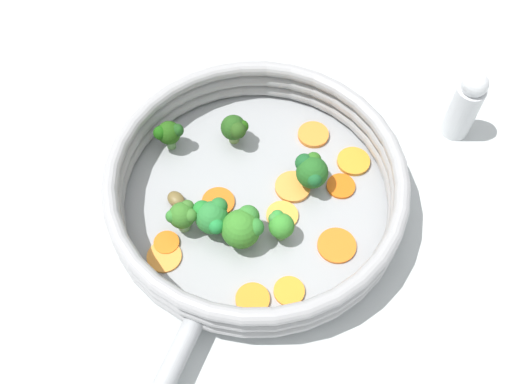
% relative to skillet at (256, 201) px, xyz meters
% --- Properties ---
extents(ground_plane, '(4.00, 4.00, 0.00)m').
position_rel_skillet_xyz_m(ground_plane, '(0.00, 0.00, -0.01)').
color(ground_plane, '#B3B9B8').
extents(skillet, '(0.35, 0.35, 0.02)m').
position_rel_skillet_xyz_m(skillet, '(0.00, 0.00, 0.00)').
color(skillet, '#939699').
rests_on(skillet, ground_plane).
extents(skillet_rim_wall, '(0.37, 0.37, 0.06)m').
position_rel_skillet_xyz_m(skillet_rim_wall, '(0.00, 0.00, 0.04)').
color(skillet_rim_wall, '#989798').
rests_on(skillet_rim_wall, skillet).
extents(skillet_rivet_left, '(0.01, 0.01, 0.01)m').
position_rel_skillet_xyz_m(skillet_rivet_left, '(-0.00, 0.17, 0.01)').
color(skillet_rivet_left, '#909996').
rests_on(skillet_rivet_left, skillet).
extents(skillet_rivet_right, '(0.01, 0.01, 0.01)m').
position_rel_skillet_xyz_m(skillet_rivet_right, '(-0.09, 0.14, 0.01)').
color(skillet_rivet_right, '#969B9B').
rests_on(skillet_rivet_right, skillet).
extents(carrot_slice_0, '(0.06, 0.06, 0.00)m').
position_rel_skillet_xyz_m(carrot_slice_0, '(-0.12, -0.01, 0.01)').
color(carrot_slice_0, orange).
rests_on(carrot_slice_0, skillet).
extents(carrot_slice_1, '(0.06, 0.06, 0.00)m').
position_rel_skillet_xyz_m(carrot_slice_1, '(0.03, 0.03, 0.01)').
color(carrot_slice_1, '#D76115').
rests_on(carrot_slice_1, skillet).
extents(carrot_slice_2, '(0.04, 0.04, 0.00)m').
position_rel_skillet_xyz_m(carrot_slice_2, '(0.05, 0.12, 0.01)').
color(carrot_slice_2, orange).
rests_on(carrot_slice_2, skillet).
extents(carrot_slice_3, '(0.05, 0.05, 0.00)m').
position_rel_skillet_xyz_m(carrot_slice_3, '(-0.11, 0.08, 0.01)').
color(carrot_slice_3, orange).
rests_on(carrot_slice_3, skillet).
extents(carrot_slice_4, '(0.05, 0.05, 0.01)m').
position_rel_skillet_xyz_m(carrot_slice_4, '(-0.07, -0.12, 0.01)').
color(carrot_slice_4, orange).
rests_on(carrot_slice_4, skillet).
extents(carrot_slice_5, '(0.05, 0.05, 0.00)m').
position_rel_skillet_xyz_m(carrot_slice_5, '(-0.04, -0.00, 0.01)').
color(carrot_slice_5, gold).
rests_on(carrot_slice_5, skillet).
extents(carrot_slice_6, '(0.05, 0.05, 0.00)m').
position_rel_skillet_xyz_m(carrot_slice_6, '(-0.08, -0.08, 0.01)').
color(carrot_slice_6, '#DD5D11').
rests_on(carrot_slice_6, skillet).
extents(carrot_slice_7, '(0.04, 0.04, 0.00)m').
position_rel_skillet_xyz_m(carrot_slice_7, '(0.04, 0.13, 0.01)').
color(carrot_slice_7, orange).
rests_on(carrot_slice_7, skillet).
extents(carrot_slice_8, '(0.06, 0.06, 0.01)m').
position_rel_skillet_xyz_m(carrot_slice_8, '(-0.00, -0.13, 0.01)').
color(carrot_slice_8, orange).
rests_on(carrot_slice_8, skillet).
extents(carrot_slice_9, '(0.05, 0.05, 0.01)m').
position_rel_skillet_xyz_m(carrot_slice_9, '(-0.08, 0.11, 0.01)').
color(carrot_slice_9, orange).
rests_on(carrot_slice_9, skillet).
extents(carrot_slice_10, '(0.06, 0.06, 0.01)m').
position_rel_skillet_xyz_m(carrot_slice_10, '(-0.03, -0.04, 0.01)').
color(carrot_slice_10, orange).
rests_on(carrot_slice_10, skillet).
extents(broccoli_floret_0, '(0.03, 0.03, 0.04)m').
position_rel_skillet_xyz_m(broccoli_floret_0, '(-0.06, 0.02, 0.03)').
color(broccoli_floret_0, '#62904D').
rests_on(broccoli_floret_0, skillet).
extents(broccoli_floret_1, '(0.05, 0.05, 0.05)m').
position_rel_skillet_xyz_m(broccoli_floret_1, '(-0.02, 0.05, 0.04)').
color(broccoli_floret_1, '#73A455').
rests_on(broccoli_floret_1, skillet).
extents(broccoli_floret_2, '(0.05, 0.04, 0.05)m').
position_rel_skillet_xyz_m(broccoli_floret_2, '(-0.04, -0.06, 0.04)').
color(broccoli_floret_2, '#89AA6B').
rests_on(broccoli_floret_2, skillet).
extents(broccoli_floret_3, '(0.05, 0.05, 0.05)m').
position_rel_skillet_xyz_m(broccoli_floret_3, '(0.02, 0.07, 0.04)').
color(broccoli_floret_3, '#75A159').
rests_on(broccoli_floret_3, skillet).
extents(broccoli_floret_4, '(0.03, 0.03, 0.05)m').
position_rel_skillet_xyz_m(broccoli_floret_4, '(0.14, 0.01, 0.04)').
color(broccoli_floret_4, '#5E904F').
rests_on(broccoli_floret_4, skillet).
extents(broccoli_floret_5, '(0.04, 0.03, 0.05)m').
position_rel_skillet_xyz_m(broccoli_floret_5, '(0.08, -0.05, 0.04)').
color(broccoli_floret_5, '#76954E').
rests_on(broccoli_floret_5, skillet).
extents(broccoli_floret_6, '(0.04, 0.04, 0.05)m').
position_rel_skillet_xyz_m(broccoli_floret_6, '(0.04, 0.09, 0.04)').
color(broccoli_floret_6, '#7BAE6F').
rests_on(broccoli_floret_6, skillet).
extents(mushroom_piece_0, '(0.03, 0.02, 0.01)m').
position_rel_skillet_xyz_m(mushroom_piece_0, '(0.07, 0.07, 0.02)').
color(mushroom_piece_0, brown).
rests_on(mushroom_piece_0, skillet).
extents(salt_shaker, '(0.04, 0.04, 0.11)m').
position_rel_skillet_xyz_m(salt_shaker, '(-0.14, -0.27, 0.05)').
color(salt_shaker, silver).
rests_on(salt_shaker, ground_plane).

